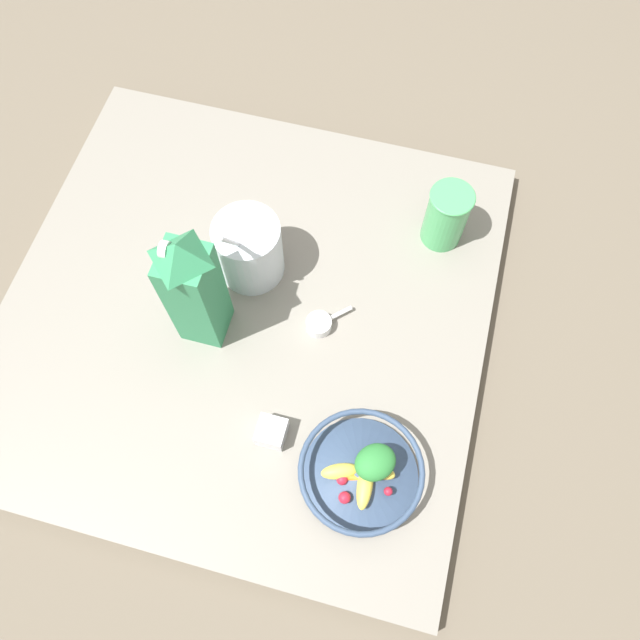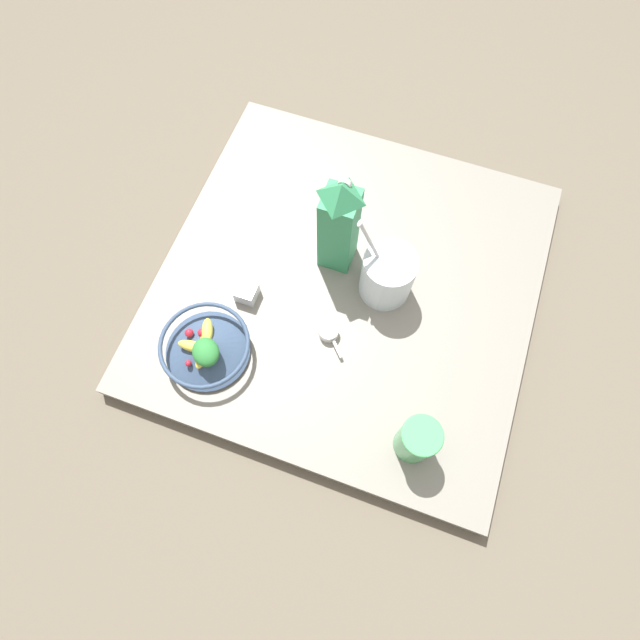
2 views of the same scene
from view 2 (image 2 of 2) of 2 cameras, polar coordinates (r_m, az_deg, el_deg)
name	(u,v)px [view 2 (image 2 of 2)]	position (r m, az deg, el deg)	size (l,w,h in m)	color
ground_plane	(347,289)	(1.28, 3.09, 3.53)	(6.00, 6.00, 0.00)	#665B4C
countertop	(347,285)	(1.26, 3.14, 3.96)	(0.90, 0.90, 0.04)	gray
fruit_bowl	(206,347)	(1.16, -12.95, -3.04)	(0.21, 0.21, 0.09)	#384C6B
milk_carton	(339,225)	(1.14, 2.20, 10.81)	(0.08, 0.08, 0.29)	#338C59
yogurt_tub	(388,274)	(1.17, 7.74, 5.21)	(0.15, 0.12, 0.24)	silver
drinking_cup	(417,440)	(1.07, 11.02, -13.31)	(0.08, 0.08, 0.13)	#4CB266
spice_jar	(247,293)	(1.21, -8.37, 3.11)	(0.05, 0.05, 0.04)	silver
measuring_scoop	(330,333)	(1.17, 1.10, -1.45)	(0.07, 0.08, 0.02)	white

